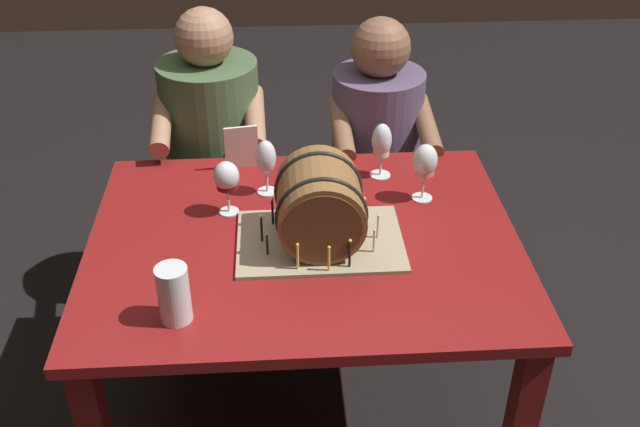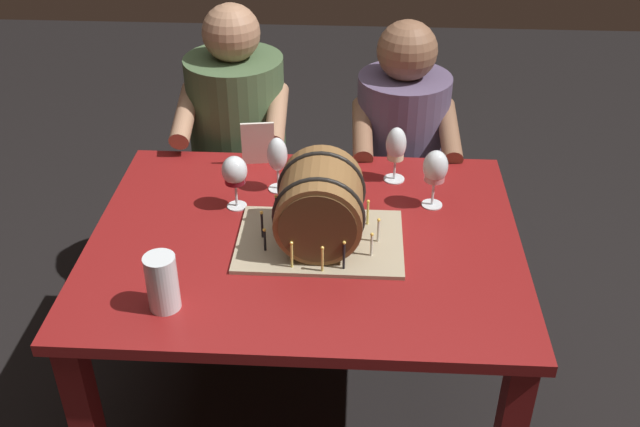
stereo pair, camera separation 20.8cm
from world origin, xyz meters
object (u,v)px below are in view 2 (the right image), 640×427
Objects in this scene: wine_glass_white at (396,147)px; wine_glass_empty at (277,156)px; barrel_cake at (320,208)px; dining_table at (305,266)px; wine_glass_red at (235,173)px; person_seated_right at (399,176)px; wine_glass_rose at (435,169)px; menu_card at (258,143)px; beer_pint at (162,284)px; person_seated_left at (240,164)px.

wine_glass_white is 0.38m from wine_glass_empty.
dining_table is at bearing 148.25° from barrel_cake.
wine_glass_empty is 1.05× the size of wine_glass_red.
wine_glass_red is (-0.49, -0.19, -0.00)m from wine_glass_white.
wine_glass_rose is at bearing -82.38° from person_seated_right.
menu_card is at bearing 117.57° from barrel_cake.
wine_glass_white is (0.22, 0.37, 0.00)m from barrel_cake.
menu_card is (-0.46, 0.08, -0.04)m from wine_glass_white.
beer_pint is (-0.60, -0.67, -0.05)m from wine_glass_white.
menu_card is at bearing 117.76° from wine_glass_empty.
wine_glass_white is (0.27, 0.34, 0.23)m from dining_table.
barrel_cake is 2.97× the size of menu_card.
wine_glass_white is 1.03× the size of wine_glass_empty.
person_seated_left is at bearing 88.67° from beer_pint.
person_seated_left is 0.62m from person_seated_right.
wine_glass_rose is 0.49m from wine_glass_empty.
wine_glass_white is at bearing 51.87° from dining_table.
dining_table is 6.82× the size of wine_glass_empty.
person_seated_right is (0.04, 0.39, -0.33)m from wine_glass_white.
person_seated_right reaches higher than menu_card.
beer_pint is at bearing -121.23° from person_seated_right.
person_seated_left reaches higher than beer_pint.
wine_glass_rose is (0.11, -0.15, 0.01)m from wine_glass_white.
person_seated_right is (-0.07, 0.54, -0.34)m from wine_glass_rose.
barrel_cake is 2.52× the size of wine_glass_white.
wine_glass_rose is at bearing -53.15° from wine_glass_white.
menu_card is (-0.19, 0.42, 0.19)m from dining_table.
wine_glass_rose is 1.09× the size of wine_glass_red.
person_seated_right reaches higher than wine_glass_empty.
dining_table is 0.35m from wine_glass_red.
wine_glass_rose is at bearing -30.25° from menu_card.
barrel_cake is at bearing -33.57° from wine_glass_red.
dining_table is 0.80m from person_seated_right.
beer_pint is at bearing -91.33° from person_seated_left.
person_seated_right is at bearing 23.56° from menu_card.
wine_glass_red is 0.66m from person_seated_left.
person_seated_left is at bearing 102.84° from menu_card.
wine_glass_rose is at bearing 33.11° from barrel_cake.
wine_glass_empty is 0.59m from person_seated_left.
wine_glass_white is at bearing 58.93° from barrel_cake.
wine_glass_white is at bearing 21.40° from wine_glass_red.
menu_card is (0.04, 0.27, -0.04)m from wine_glass_red.
wine_glass_empty is at bearing 111.87° from dining_table.
person_seated_right is (0.62, -0.00, -0.03)m from person_seated_left.
dining_table is 0.80m from person_seated_left.
barrel_cake is 0.33m from wine_glass_empty.
wine_glass_empty is 0.15× the size of person_seated_left.
barrel_cake is 0.89m from person_seated_left.
menu_card is (-0.08, 0.16, -0.04)m from wine_glass_empty.
wine_glass_red is (-0.12, -0.11, -0.00)m from wine_glass_empty.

